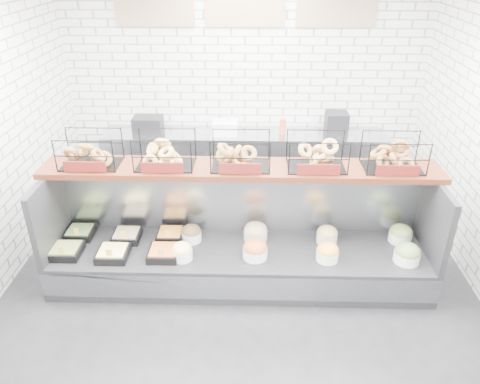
{
  "coord_description": "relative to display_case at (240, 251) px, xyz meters",
  "views": [
    {
      "loc": [
        0.12,
        -3.82,
        3.27
      ],
      "look_at": [
        -0.0,
        0.45,
        1.0
      ],
      "focal_mm": 35.0,
      "sensor_mm": 36.0,
      "label": 1
    }
  ],
  "objects": [
    {
      "name": "ground",
      "position": [
        -0.0,
        -0.34,
        -0.33
      ],
      "size": [
        5.5,
        5.5,
        0.0
      ],
      "primitive_type": "plane",
      "color": "black",
      "rests_on": "ground"
    },
    {
      "name": "room_shell",
      "position": [
        -0.0,
        0.26,
        1.73
      ],
      "size": [
        5.02,
        5.51,
        3.01
      ],
      "color": "white",
      "rests_on": "ground"
    },
    {
      "name": "display_case",
      "position": [
        0.0,
        0.0,
        0.0
      ],
      "size": [
        4.0,
        0.9,
        1.2
      ],
      "color": "black",
      "rests_on": "ground"
    },
    {
      "name": "bagel_shelf",
      "position": [
        -0.0,
        0.17,
        1.05
      ],
      "size": [
        4.1,
        0.5,
        0.4
      ],
      "color": "#3D170D",
      "rests_on": "display_case"
    },
    {
      "name": "prep_counter",
      "position": [
        -0.01,
        2.09,
        0.14
      ],
      "size": [
        4.0,
        0.6,
        1.2
      ],
      "color": "#93969B",
      "rests_on": "ground"
    }
  ]
}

